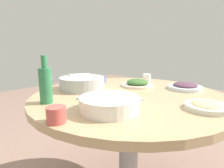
# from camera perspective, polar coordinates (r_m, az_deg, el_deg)

# --- Properties ---
(round_dining_table) EXTENTS (1.21, 1.21, 0.75)m
(round_dining_table) POSITION_cam_1_polar(r_m,az_deg,el_deg) (1.26, 5.06, -8.33)
(round_dining_table) COLOR #99999E
(round_dining_table) RESTS_ON ground
(rice_bowl) EXTENTS (0.31, 0.31, 0.09)m
(rice_bowl) POSITION_cam_1_polar(r_m,az_deg,el_deg) (1.37, -8.76, 0.38)
(rice_bowl) COLOR #B2B5BA
(rice_bowl) RESTS_ON round_dining_table
(soup_bowl) EXTENTS (0.29, 0.29, 0.07)m
(soup_bowl) POSITION_cam_1_polar(r_m,az_deg,el_deg) (0.92, -0.72, -5.99)
(soup_bowl) COLOR white
(soup_bowl) RESTS_ON round_dining_table
(dish_eggplant) EXTENTS (0.23, 0.23, 0.05)m
(dish_eggplant) POSITION_cam_1_polar(r_m,az_deg,el_deg) (1.45, 20.68, -0.66)
(dish_eggplant) COLOR silver
(dish_eggplant) RESTS_ON round_dining_table
(dish_noodles) EXTENTS (0.21, 0.21, 0.04)m
(dish_noodles) POSITION_cam_1_polar(r_m,az_deg,el_deg) (1.05, 26.24, -5.82)
(dish_noodles) COLOR silver
(dish_noodles) RESTS_ON round_dining_table
(dish_greens) EXTENTS (0.23, 0.23, 0.05)m
(dish_greens) POSITION_cam_1_polar(r_m,az_deg,el_deg) (1.46, 7.50, 0.17)
(dish_greens) COLOR silver
(dish_greens) RESTS_ON round_dining_table
(green_bottle) EXTENTS (0.07, 0.07, 0.25)m
(green_bottle) POSITION_cam_1_polar(r_m,az_deg,el_deg) (1.08, -18.93, -0.05)
(green_bottle) COLOR #2F7A4C
(green_bottle) RESTS_ON round_dining_table
(tea_cup_near) EXTENTS (0.07, 0.07, 0.05)m
(tea_cup_near) POSITION_cam_1_polar(r_m,az_deg,el_deg) (1.59, -3.12, 1.34)
(tea_cup_near) COLOR #3D5597
(tea_cup_near) RESTS_ON round_dining_table
(tea_cup_far) EXTENTS (0.07, 0.07, 0.06)m
(tea_cup_far) POSITION_cam_1_polar(r_m,az_deg,el_deg) (1.67, 10.20, 1.87)
(tea_cup_far) COLOR white
(tea_cup_far) RESTS_ON round_dining_table
(tea_cup_side) EXTENTS (0.08, 0.08, 0.07)m
(tea_cup_side) POSITION_cam_1_polar(r_m,az_deg,el_deg) (0.82, -16.09, -8.66)
(tea_cup_side) COLOR #C6514A
(tea_cup_side) RESTS_ON round_dining_table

